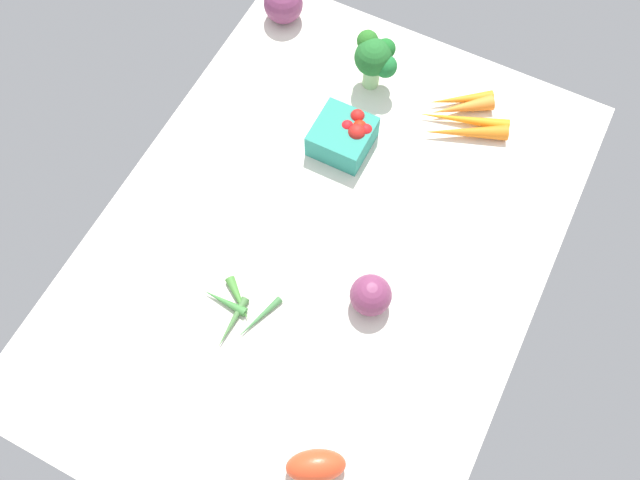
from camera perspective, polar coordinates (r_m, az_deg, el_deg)
tablecloth at (r=123.25cm, az=-0.00°, el=-0.59°), size 104.00×76.00×2.00cm
okra_pile at (r=117.83cm, az=-6.87°, el=-5.67°), size 12.61×13.01×1.75cm
red_onion_center at (r=149.03cm, az=-3.03°, el=18.83°), size 8.03×8.03×8.03cm
broccoli_head at (r=135.41cm, az=4.59°, el=14.71°), size 8.02×9.20×11.46cm
roma_tomato at (r=109.49cm, az=-0.35°, el=-18.08°), size 8.98×10.36×4.93cm
carrot_bunch at (r=137.08cm, az=11.67°, el=9.88°), size 16.09×17.83×3.00cm
berry_basket at (r=129.96cm, az=2.04°, el=8.61°), size 10.42×10.42×6.85cm
red_onion_near_basket at (r=115.23cm, az=4.19°, el=-4.54°), size 7.05×7.05×7.05cm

